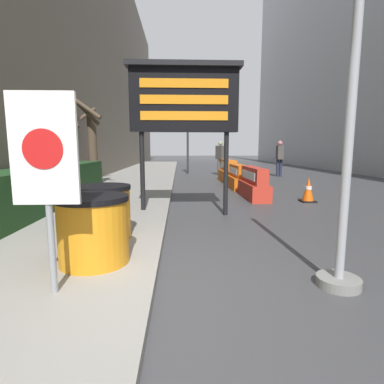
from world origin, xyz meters
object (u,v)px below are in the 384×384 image
Objects in this scene: jersey_barrier_orange_near at (228,172)px; traffic_cone_mid at (228,171)px; jersey_barrier_orange_far at (239,178)px; pedestrian_passerby at (220,155)px; traffic_light_near_curb at (188,128)px; barrel_drum_foreground at (94,229)px; barrel_drum_middle at (103,212)px; jersey_barrier_red_striped at (254,185)px; pedestrian_worker at (280,155)px; traffic_cone_near at (308,190)px; message_board at (184,100)px; warning_sign at (45,162)px.

traffic_cone_mid is (0.33, 2.25, -0.11)m from jersey_barrier_orange_near.
pedestrian_passerby reaches higher than jersey_barrier_orange_far.
pedestrian_passerby is (1.71, -1.05, -1.51)m from traffic_light_near_curb.
barrel_drum_foreground is 0.96m from barrel_drum_middle.
jersey_barrier_orange_near reaches higher than jersey_barrier_red_striped.
jersey_barrier_orange_far is 0.94× the size of jersey_barrier_orange_near.
pedestrian_worker is (6.24, 10.96, 0.56)m from barrel_drum_middle.
barrel_drum_foreground is 6.29m from traffic_cone_near.
message_board reaches higher than barrel_drum_foreground.
barrel_drum_middle is 1.86m from warning_sign.
traffic_cone_near is 8.29m from pedestrian_passerby.
barrel_drum_foreground is 1.28× the size of traffic_cone_mid.
jersey_barrier_red_striped reaches higher than jersey_barrier_orange_far.
warning_sign is 7.00m from traffic_cone_near.
jersey_barrier_orange_far reaches higher than traffic_cone_mid.
traffic_light_near_curb is at bearing 83.63° from warning_sign.
warning_sign reaches higher than traffic_cone_near.
pedestrian_worker is at bearing 62.84° from barrel_drum_foreground.
barrel_drum_middle reaches higher than traffic_cone_mid.
pedestrian_passerby reaches higher than barrel_drum_foreground.
barrel_drum_foreground is 13.40m from pedestrian_worker.
jersey_barrier_red_striped is at bearing 52.46° from barrel_drum_middle.
jersey_barrier_orange_far is at bearing 114.15° from traffic_cone_near.
warning_sign reaches higher than jersey_barrier_red_striped.
traffic_light_near_curb is (-1.67, 8.50, 2.19)m from jersey_barrier_red_striped.
barrel_drum_foreground is 13.90m from traffic_light_near_curb.
traffic_cone_near is at bearing -72.06° from traffic_light_near_curb.
barrel_drum_middle is 12.98m from traffic_light_near_curb.
barrel_drum_foreground is 0.41× the size of jersey_barrier_orange_near.
traffic_cone_mid is at bearing 87.23° from jersey_barrier_red_striped.
pedestrian_worker reaches higher than barrel_drum_middle.
pedestrian_passerby is at bearing -98.55° from pedestrian_worker.
traffic_cone_mid is (0.33, 6.74, -0.09)m from jersey_barrier_red_striped.
pedestrian_passerby is (0.04, 2.97, 0.66)m from jersey_barrier_orange_near.
traffic_cone_near is 0.19× the size of traffic_light_near_curb.
pedestrian_worker is at bearing 77.21° from traffic_cone_near.
jersey_barrier_red_striped is 4.49m from jersey_barrier_orange_near.
traffic_cone_mid is at bearing 75.20° from message_board.
jersey_barrier_red_striped is at bearing -78.90° from traffic_light_near_curb.
jersey_barrier_orange_near is at bearing 72.15° from barrel_drum_foreground.
jersey_barrier_red_striped is 7.41m from pedestrian_worker.
traffic_cone_mid is (3.44, 11.91, -0.21)m from barrel_drum_foreground.
message_board is at bearing -104.80° from traffic_cone_mid.
traffic_cone_near is 7.67m from pedestrian_worker.
traffic_light_near_curb is 2.51m from pedestrian_passerby.
traffic_light_near_curb reaches higher than pedestrian_worker.
barrel_drum_middle is 12.14m from pedestrian_passerby.
traffic_light_near_curb reaches higher than pedestrian_passerby.
jersey_barrier_orange_near is at bearing 146.35° from pedestrian_passerby.
barrel_drum_foreground is 0.42× the size of jersey_barrier_red_striped.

